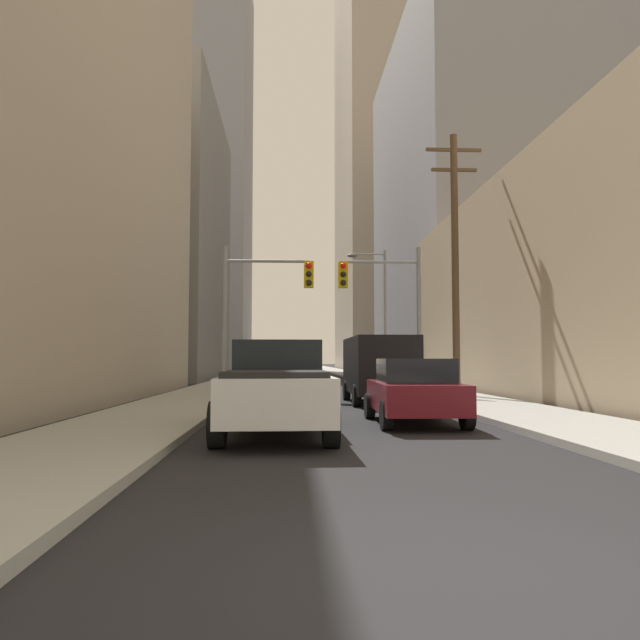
% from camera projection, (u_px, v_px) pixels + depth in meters
% --- Properties ---
extents(ground_plane, '(400.00, 400.00, 0.00)m').
position_uv_depth(ground_plane, '(496.00, 586.00, 4.14)').
color(ground_plane, black).
extents(sidewalk_left, '(3.06, 160.00, 0.15)m').
position_uv_depth(sidewalk_left, '(248.00, 376.00, 53.72)').
color(sidewalk_left, '#9E9E99').
rests_on(sidewalk_left, ground).
extents(sidewalk_right, '(3.06, 160.00, 0.15)m').
position_uv_depth(sidewalk_right, '(358.00, 376.00, 54.22)').
color(sidewalk_right, '#9E9E99').
rests_on(sidewalk_right, ground).
extents(pickup_truck_white, '(2.20, 5.43, 1.90)m').
position_uv_depth(pickup_truck_white, '(277.00, 388.00, 12.45)').
color(pickup_truck_white, white).
rests_on(pickup_truck_white, ground).
extents(cargo_van_black, '(2.16, 5.22, 2.26)m').
position_uv_depth(cargo_van_black, '(379.00, 366.00, 21.53)').
color(cargo_van_black, black).
rests_on(cargo_van_black, ground).
extents(sedan_maroon, '(1.95, 4.25, 1.52)m').
position_uv_depth(sedan_maroon, '(414.00, 391.00, 14.53)').
color(sedan_maroon, maroon).
rests_on(sedan_maroon, ground).
extents(sedan_silver, '(1.95, 4.25, 1.52)m').
position_uv_depth(sedan_silver, '(284.00, 381.00, 20.94)').
color(sedan_silver, '#B7BABF').
rests_on(sedan_silver, ground).
extents(sedan_grey, '(1.95, 4.21, 1.52)m').
position_uv_depth(sedan_grey, '(278.00, 377.00, 26.00)').
color(sedan_grey, slate).
rests_on(sedan_grey, ground).
extents(traffic_signal_near_left, '(3.60, 0.44, 6.00)m').
position_uv_depth(traffic_signal_near_left, '(263.00, 295.00, 24.65)').
color(traffic_signal_near_left, gray).
rests_on(traffic_signal_near_left, ground).
extents(traffic_signal_near_right, '(3.33, 0.44, 6.00)m').
position_uv_depth(traffic_signal_near_right, '(384.00, 296.00, 24.90)').
color(traffic_signal_near_right, gray).
rests_on(traffic_signal_near_right, ground).
extents(utility_pole_right, '(2.20, 0.28, 10.31)m').
position_uv_depth(utility_pole_right, '(455.00, 258.00, 24.19)').
color(utility_pole_right, brown).
rests_on(utility_pole_right, ground).
extents(street_lamp_right, '(2.16, 0.32, 7.50)m').
position_uv_depth(street_lamp_right, '(379.00, 304.00, 34.18)').
color(street_lamp_right, gray).
rests_on(street_lamp_right, ground).
extents(building_left_mid_office, '(16.89, 21.04, 21.65)m').
position_uv_depth(building_left_mid_office, '(111.00, 242.00, 49.38)').
color(building_left_mid_office, gray).
rests_on(building_left_mid_office, ground).
extents(building_left_far_tower, '(23.26, 22.15, 64.37)m').
position_uv_depth(building_left_far_tower, '(175.00, 165.00, 98.48)').
color(building_left_far_tower, '#93939E').
rests_on(building_left_far_tower, ground).
extents(building_right_mid_block, '(20.28, 26.99, 28.41)m').
position_uv_depth(building_right_mid_block, '(518.00, 206.00, 51.56)').
color(building_right_mid_block, '#93939E').
rests_on(building_right_mid_block, ground).
extents(building_right_far_highrise, '(20.74, 28.99, 67.17)m').
position_uv_depth(building_right_far_highrise, '(411.00, 144.00, 93.11)').
color(building_right_far_highrise, '#B7A893').
rests_on(building_right_far_highrise, ground).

